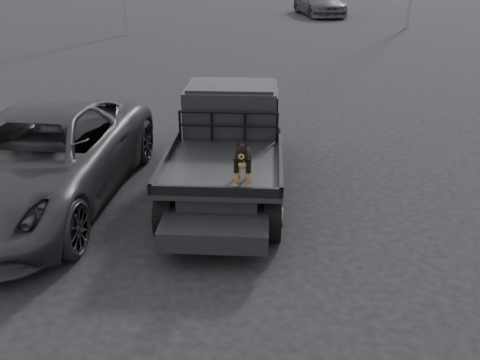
# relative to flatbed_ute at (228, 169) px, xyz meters

# --- Properties ---
(ground) EXTENTS (120.00, 120.00, 0.00)m
(ground) POSITION_rel_flatbed_ute_xyz_m (0.46, -2.12, -0.46)
(ground) COLOR black
(ground) RESTS_ON ground
(flatbed_ute) EXTENTS (2.00, 5.40, 0.92)m
(flatbed_ute) POSITION_rel_flatbed_ute_xyz_m (0.00, 0.00, 0.00)
(flatbed_ute) COLOR black
(flatbed_ute) RESTS_ON ground
(ute_cab) EXTENTS (1.72, 1.30, 0.88)m
(ute_cab) POSITION_rel_flatbed_ute_xyz_m (-0.00, 0.95, 0.90)
(ute_cab) COLOR black
(ute_cab) RESTS_ON flatbed_ute
(headache_rack) EXTENTS (1.80, 0.08, 0.55)m
(headache_rack) POSITION_rel_flatbed_ute_xyz_m (-0.00, 0.20, 0.74)
(headache_rack) COLOR black
(headache_rack) RESTS_ON flatbed_ute
(dog) EXTENTS (0.32, 0.60, 0.74)m
(dog) POSITION_rel_flatbed_ute_xyz_m (0.37, -1.59, 0.83)
(dog) COLOR black
(dog) RESTS_ON flatbed_ute
(parked_suv) EXTENTS (2.97, 6.01, 1.64)m
(parked_suv) POSITION_rel_flatbed_ute_xyz_m (-3.22, -0.63, 0.36)
(parked_suv) COLOR #2D2C31
(parked_suv) RESTS_ON ground
(distant_car_b) EXTENTS (3.53, 6.00, 1.63)m
(distant_car_b) POSITION_rel_flatbed_ute_xyz_m (3.63, 27.31, 0.36)
(distant_car_b) COLOR #3F3F43
(distant_car_b) RESTS_ON ground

